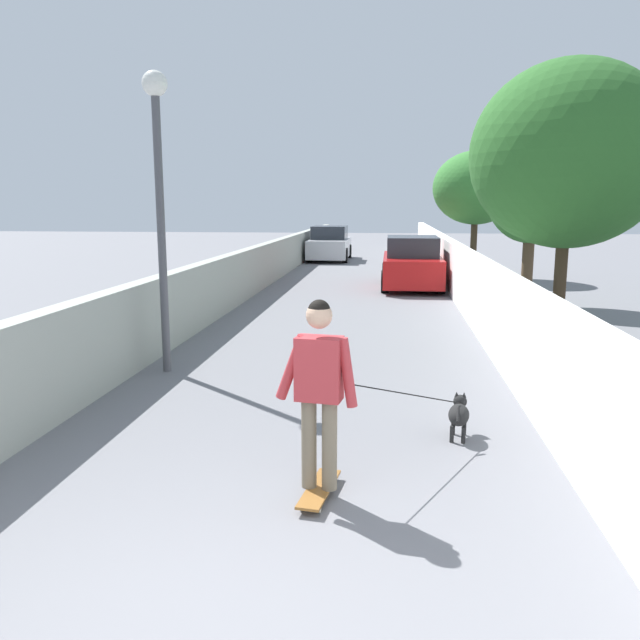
{
  "coord_description": "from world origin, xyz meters",
  "views": [
    {
      "loc": [
        -3.19,
        -1.03,
        2.48
      ],
      "look_at": [
        4.9,
        -0.14,
        1.0
      ],
      "focal_mm": 35.68,
      "sensor_mm": 36.0,
      "label": 1
    }
  ],
  "objects_px": {
    "tree_right_near": "(476,188)",
    "lamp_post": "(159,170)",
    "dog": "(458,413)",
    "car_far": "(330,244)",
    "person_skateboarder": "(319,380)",
    "tree_right_far": "(532,191)",
    "car_near": "(412,264)",
    "skateboard": "(319,489)",
    "tree_right_mid": "(568,156)"
  },
  "relations": [
    {
      "from": "tree_right_near",
      "to": "lamp_post",
      "type": "bearing_deg",
      "value": 154.98
    },
    {
      "from": "lamp_post",
      "to": "dog",
      "type": "relative_size",
      "value": 2.32
    },
    {
      "from": "tree_right_near",
      "to": "dog",
      "type": "distance_m",
      "value": 15.92
    },
    {
      "from": "car_far",
      "to": "person_skateboarder",
      "type": "bearing_deg",
      "value": -174.79
    },
    {
      "from": "tree_right_far",
      "to": "car_near",
      "type": "distance_m",
      "value": 4.67
    },
    {
      "from": "tree_right_near",
      "to": "lamp_post",
      "type": "relative_size",
      "value": 0.98
    },
    {
      "from": "lamp_post",
      "to": "car_far",
      "type": "relative_size",
      "value": 1.05
    },
    {
      "from": "skateboard",
      "to": "lamp_post",
      "type": "bearing_deg",
      "value": 34.98
    },
    {
      "from": "lamp_post",
      "to": "car_near",
      "type": "height_order",
      "value": "lamp_post"
    },
    {
      "from": "tree_right_near",
      "to": "dog",
      "type": "relative_size",
      "value": 2.29
    },
    {
      "from": "tree_right_far",
      "to": "person_skateboarder",
      "type": "xyz_separation_m",
      "value": [
        -11.1,
        3.96,
        -1.76
      ]
    },
    {
      "from": "person_skateboarder",
      "to": "tree_right_mid",
      "type": "bearing_deg",
      "value": -30.79
    },
    {
      "from": "tree_right_far",
      "to": "tree_right_near",
      "type": "bearing_deg",
      "value": 5.41
    },
    {
      "from": "tree_right_far",
      "to": "tree_right_mid",
      "type": "bearing_deg",
      "value": 173.55
    },
    {
      "from": "tree_right_mid",
      "to": "skateboard",
      "type": "bearing_deg",
      "value": 149.21
    },
    {
      "from": "dog",
      "to": "lamp_post",
      "type": "bearing_deg",
      "value": 59.77
    },
    {
      "from": "tree_right_far",
      "to": "dog",
      "type": "distance_m",
      "value": 10.22
    },
    {
      "from": "skateboard",
      "to": "tree_right_mid",
      "type": "bearing_deg",
      "value": -30.79
    },
    {
      "from": "lamp_post",
      "to": "car_far",
      "type": "bearing_deg",
      "value": -1.74
    },
    {
      "from": "tree_right_near",
      "to": "lamp_post",
      "type": "distance_m",
      "value": 14.53
    },
    {
      "from": "dog",
      "to": "car_near",
      "type": "height_order",
      "value": "car_near"
    },
    {
      "from": "car_far",
      "to": "dog",
      "type": "bearing_deg",
      "value": -171.04
    },
    {
      "from": "skateboard",
      "to": "person_skateboarder",
      "type": "relative_size",
      "value": 0.5
    },
    {
      "from": "car_near",
      "to": "car_far",
      "type": "xyz_separation_m",
      "value": [
        9.38,
        3.39,
        0.0
      ]
    },
    {
      "from": "car_near",
      "to": "tree_right_near",
      "type": "bearing_deg",
      "value": -37.32
    },
    {
      "from": "tree_right_near",
      "to": "car_near",
      "type": "bearing_deg",
      "value": 142.68
    },
    {
      "from": "car_near",
      "to": "car_far",
      "type": "height_order",
      "value": "same"
    },
    {
      "from": "skateboard",
      "to": "person_skateboarder",
      "type": "xyz_separation_m",
      "value": [
        0.0,
        0.0,
        0.97
      ]
    },
    {
      "from": "tree_right_mid",
      "to": "dog",
      "type": "relative_size",
      "value": 2.53
    },
    {
      "from": "person_skateboarder",
      "to": "car_far",
      "type": "relative_size",
      "value": 0.4
    },
    {
      "from": "person_skateboarder",
      "to": "tree_right_near",
      "type": "bearing_deg",
      "value": -11.22
    },
    {
      "from": "car_far",
      "to": "lamp_post",
      "type": "bearing_deg",
      "value": 178.26
    },
    {
      "from": "tree_right_near",
      "to": "skateboard",
      "type": "distance_m",
      "value": 17.68
    },
    {
      "from": "tree_right_far",
      "to": "lamp_post",
      "type": "height_order",
      "value": "lamp_post"
    },
    {
      "from": "lamp_post",
      "to": "person_skateboarder",
      "type": "distance_m",
      "value": 5.17
    },
    {
      "from": "dog",
      "to": "skateboard",
      "type": "bearing_deg",
      "value": 139.54
    },
    {
      "from": "tree_right_mid",
      "to": "lamp_post",
      "type": "distance_m",
      "value": 6.32
    },
    {
      "from": "skateboard",
      "to": "dog",
      "type": "bearing_deg",
      "value": -40.46
    },
    {
      "from": "tree_right_near",
      "to": "lamp_post",
      "type": "height_order",
      "value": "lamp_post"
    },
    {
      "from": "tree_right_mid",
      "to": "skateboard",
      "type": "distance_m",
      "value": 7.25
    },
    {
      "from": "tree_right_near",
      "to": "car_near",
      "type": "distance_m",
      "value": 4.25
    },
    {
      "from": "tree_right_near",
      "to": "dog",
      "type": "height_order",
      "value": "tree_right_near"
    },
    {
      "from": "person_skateboarder",
      "to": "car_near",
      "type": "relative_size",
      "value": 0.4
    },
    {
      "from": "tree_right_far",
      "to": "skateboard",
      "type": "bearing_deg",
      "value": 160.37
    },
    {
      "from": "tree_right_far",
      "to": "lamp_post",
      "type": "xyz_separation_m",
      "value": [
        -7.17,
        6.71,
        0.16
      ]
    },
    {
      "from": "person_skateboarder",
      "to": "dog",
      "type": "height_order",
      "value": "person_skateboarder"
    },
    {
      "from": "tree_right_mid",
      "to": "car_far",
      "type": "distance_m",
      "value": 19.03
    },
    {
      "from": "tree_right_mid",
      "to": "lamp_post",
      "type": "relative_size",
      "value": 1.09
    },
    {
      "from": "person_skateboarder",
      "to": "car_far",
      "type": "xyz_separation_m",
      "value": [
        23.65,
        2.15,
        -0.32
      ]
    },
    {
      "from": "tree_right_mid",
      "to": "lamp_post",
      "type": "bearing_deg",
      "value": 105.29
    }
  ]
}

